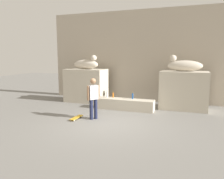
{
  "coord_description": "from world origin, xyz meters",
  "views": [
    {
      "loc": [
        2.92,
        -7.62,
        2.54
      ],
      "look_at": [
        -0.3,
        1.24,
        1.1
      ],
      "focal_mm": 35.19,
      "sensor_mm": 36.0,
      "label": 1
    }
  ],
  "objects_px": {
    "skateboard": "(76,117)",
    "bottle_orange": "(113,95)",
    "bottle_blue": "(133,96)",
    "statue_reclining_left": "(86,64)",
    "skater": "(93,97)",
    "statue_reclining_right": "(184,65)",
    "bottle_clear": "(107,95)"
  },
  "relations": [
    {
      "from": "statue_reclining_left",
      "to": "skater",
      "type": "distance_m",
      "value": 3.77
    },
    {
      "from": "skater",
      "to": "skateboard",
      "type": "height_order",
      "value": "skater"
    },
    {
      "from": "statue_reclining_right",
      "to": "bottle_orange",
      "type": "bearing_deg",
      "value": 11.72
    },
    {
      "from": "skateboard",
      "to": "bottle_clear",
      "type": "bearing_deg",
      "value": 170.28
    },
    {
      "from": "statue_reclining_left",
      "to": "skater",
      "type": "relative_size",
      "value": 1.0
    },
    {
      "from": "bottle_orange",
      "to": "bottle_blue",
      "type": "bearing_deg",
      "value": -1.59
    },
    {
      "from": "statue_reclining_right",
      "to": "bottle_clear",
      "type": "bearing_deg",
      "value": 11.58
    },
    {
      "from": "skater",
      "to": "bottle_blue",
      "type": "relative_size",
      "value": 5.22
    },
    {
      "from": "statue_reclining_right",
      "to": "bottle_orange",
      "type": "xyz_separation_m",
      "value": [
        -3.23,
        -0.94,
        -1.47
      ]
    },
    {
      "from": "skater",
      "to": "bottle_clear",
      "type": "bearing_deg",
      "value": -134.68
    },
    {
      "from": "skater",
      "to": "statue_reclining_left",
      "type": "bearing_deg",
      "value": -110.08
    },
    {
      "from": "skater",
      "to": "bottle_clear",
      "type": "distance_m",
      "value": 2.09
    },
    {
      "from": "skateboard",
      "to": "bottle_orange",
      "type": "xyz_separation_m",
      "value": [
        0.74,
        2.38,
        0.57
      ]
    },
    {
      "from": "statue_reclining_left",
      "to": "bottle_orange",
      "type": "distance_m",
      "value": 2.59
    },
    {
      "from": "skater",
      "to": "bottle_orange",
      "type": "height_order",
      "value": "skater"
    },
    {
      "from": "bottle_clear",
      "to": "bottle_orange",
      "type": "height_order",
      "value": "bottle_clear"
    },
    {
      "from": "bottle_orange",
      "to": "skateboard",
      "type": "bearing_deg",
      "value": -107.24
    },
    {
      "from": "bottle_blue",
      "to": "statue_reclining_left",
      "type": "bearing_deg",
      "value": 161.67
    },
    {
      "from": "skateboard",
      "to": "bottle_clear",
      "type": "xyz_separation_m",
      "value": [
        0.44,
        2.3,
        0.59
      ]
    },
    {
      "from": "skateboard",
      "to": "bottle_clear",
      "type": "height_order",
      "value": "bottle_clear"
    },
    {
      "from": "bottle_clear",
      "to": "bottle_orange",
      "type": "xyz_separation_m",
      "value": [
        0.3,
        0.08,
        -0.02
      ]
    },
    {
      "from": "statue_reclining_right",
      "to": "skater",
      "type": "xyz_separation_m",
      "value": [
        -3.31,
        -3.08,
        -1.18
      ]
    },
    {
      "from": "statue_reclining_left",
      "to": "statue_reclining_right",
      "type": "height_order",
      "value": "same"
    },
    {
      "from": "skateboard",
      "to": "bottle_orange",
      "type": "distance_m",
      "value": 2.56
    },
    {
      "from": "statue_reclining_left",
      "to": "skateboard",
      "type": "height_order",
      "value": "statue_reclining_left"
    },
    {
      "from": "bottle_orange",
      "to": "bottle_blue",
      "type": "distance_m",
      "value": 1.0
    },
    {
      "from": "statue_reclining_left",
      "to": "bottle_clear",
      "type": "bearing_deg",
      "value": -21.32
    },
    {
      "from": "statue_reclining_right",
      "to": "skateboard",
      "type": "height_order",
      "value": "statue_reclining_right"
    },
    {
      "from": "bottle_clear",
      "to": "skateboard",
      "type": "bearing_deg",
      "value": -100.7
    },
    {
      "from": "statue_reclining_left",
      "to": "bottle_orange",
      "type": "height_order",
      "value": "statue_reclining_left"
    },
    {
      "from": "statue_reclining_right",
      "to": "bottle_orange",
      "type": "relative_size",
      "value": 5.87
    },
    {
      "from": "statue_reclining_right",
      "to": "bottle_orange",
      "type": "distance_m",
      "value": 3.67
    }
  ]
}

